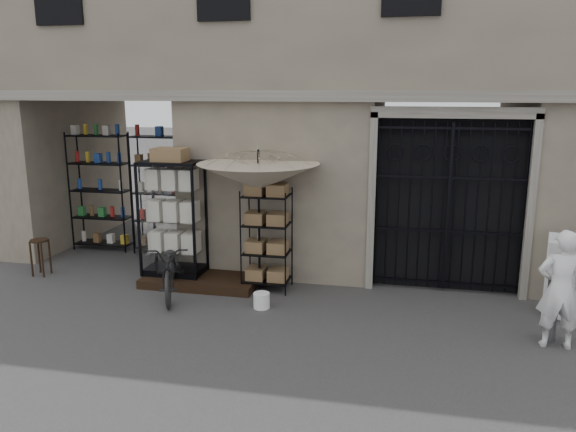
% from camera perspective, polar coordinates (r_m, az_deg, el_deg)
% --- Properties ---
extents(ground, '(80.00, 80.00, 0.00)m').
position_cam_1_polar(ground, '(8.08, 3.56, -11.83)').
color(ground, black).
rests_on(ground, ground).
extents(main_building, '(14.00, 4.00, 9.00)m').
position_cam_1_polar(main_building, '(11.38, 7.04, 18.43)').
color(main_building, gray).
rests_on(main_building, ground).
extents(shop_recess, '(3.00, 1.70, 3.00)m').
position_cam_1_polar(shop_recess, '(11.65, -16.62, 3.05)').
color(shop_recess, black).
rests_on(shop_recess, ground).
extents(shop_shelving, '(2.70, 0.50, 2.50)m').
position_cam_1_polar(shop_shelving, '(12.15, -15.64, 2.30)').
color(shop_shelving, black).
rests_on(shop_shelving, ground).
extents(iron_gate, '(2.50, 0.21, 3.00)m').
position_cam_1_polar(iron_gate, '(9.76, 15.93, 1.28)').
color(iron_gate, black).
rests_on(iron_gate, ground).
extents(step_platform, '(2.00, 0.90, 0.15)m').
position_cam_1_polar(step_platform, '(10.03, -8.86, -6.51)').
color(step_platform, black).
rests_on(step_platform, ground).
extents(display_cabinet, '(1.13, 0.85, 2.18)m').
position_cam_1_polar(display_cabinet, '(10.03, -11.59, -0.79)').
color(display_cabinet, black).
rests_on(display_cabinet, step_platform).
extents(wire_rack, '(0.79, 0.59, 1.74)m').
position_cam_1_polar(wire_rack, '(9.50, -2.17, -2.55)').
color(wire_rack, black).
rests_on(wire_rack, ground).
extents(market_umbrella, '(2.30, 2.32, 2.88)m').
position_cam_1_polar(market_umbrella, '(9.25, -3.03, 4.75)').
color(market_umbrella, black).
rests_on(market_umbrella, ground).
extents(white_bucket, '(0.30, 0.30, 0.25)m').
position_cam_1_polar(white_bucket, '(8.90, -2.70, -8.56)').
color(white_bucket, white).
rests_on(white_bucket, ground).
extents(bicycle, '(0.90, 1.09, 1.77)m').
position_cam_1_polar(bicycle, '(9.66, -11.69, -7.85)').
color(bicycle, black).
rests_on(bicycle, ground).
extents(wooden_stool, '(0.37, 0.37, 0.68)m').
position_cam_1_polar(wooden_stool, '(11.30, -23.84, -3.77)').
color(wooden_stool, black).
rests_on(wooden_stool, ground).
extents(steel_bollard, '(0.17, 0.17, 0.88)m').
position_cam_1_polar(steel_bollard, '(8.47, 25.21, -8.66)').
color(steel_bollard, slate).
rests_on(steel_bollard, ground).
extents(shopkeeper, '(0.63, 1.63, 0.39)m').
position_cam_1_polar(shopkeeper, '(8.49, 25.38, -11.86)').
color(shopkeeper, white).
rests_on(shopkeeper, ground).
extents(easel_sign, '(0.72, 0.79, 1.23)m').
position_cam_1_polar(easel_sign, '(9.22, 26.47, -5.79)').
color(easel_sign, silver).
rests_on(easel_sign, ground).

